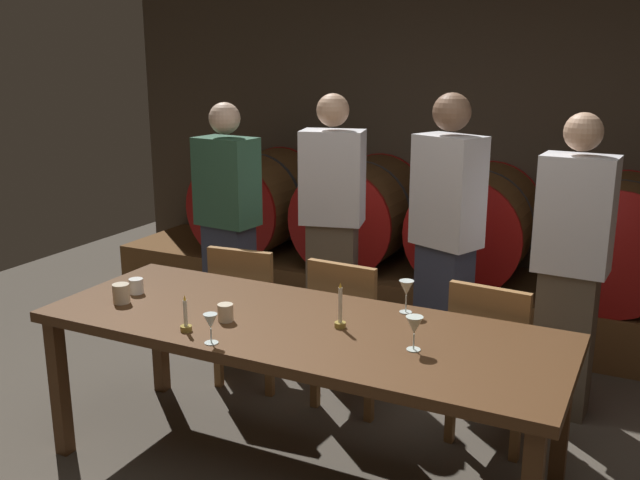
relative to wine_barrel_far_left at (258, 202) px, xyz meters
The scene contains 22 objects.
back_wall 2.05m from the wine_barrel_far_left, 16.68° to the left, with size 6.55×0.24×2.98m, color #473A2D.
barrel_shelf 1.93m from the wine_barrel_far_left, ahead, with size 5.89×0.90×0.37m, color brown.
wine_barrel_far_left is the anchor object (origin of this frame).
wine_barrel_left 0.93m from the wine_barrel_far_left, ahead, with size 0.81×0.87×0.81m.
wine_barrel_center 1.82m from the wine_barrel_far_left, ahead, with size 0.81×0.87×0.81m.
wine_barrel_right 2.77m from the wine_barrel_far_left, ahead, with size 0.81×0.87×0.81m.
dining_table 2.73m from the wine_barrel_far_left, 54.94° to the right, with size 2.44×0.90×0.76m.
chair_left 1.79m from the wine_barrel_far_left, 60.66° to the right, with size 0.43×0.43×0.88m.
chair_center 2.18m from the wine_barrel_far_left, 45.31° to the right, with size 0.42×0.42×0.88m.
chair_right 2.82m from the wine_barrel_far_left, 34.12° to the right, with size 0.43×0.43×0.88m.
guest_far_left 1.29m from the wine_barrel_far_left, 67.34° to the right, with size 0.40×0.28×1.67m.
guest_center_left 1.55m from the wine_barrel_far_left, 41.25° to the right, with size 0.43×0.32×1.73m.
guest_center_right 2.13m from the wine_barrel_far_left, 27.54° to the right, with size 0.44×0.37×1.75m.
guest_far_right 2.81m from the wine_barrel_far_left, 22.20° to the right, with size 0.39×0.26×1.67m.
candle_left 2.80m from the wine_barrel_far_left, 65.39° to the right, with size 0.05×0.05×0.17m.
candle_right 2.82m from the wine_barrel_far_left, 51.30° to the right, with size 0.05×0.05×0.21m.
wine_glass_left 2.93m from the wine_barrel_far_left, 62.72° to the right, with size 0.06×0.06×0.13m.
wine_glass_center 2.73m from the wine_barrel_far_left, 43.87° to the right, with size 0.07×0.07×0.16m.
wine_glass_right 3.14m from the wine_barrel_far_left, 46.92° to the right, with size 0.07×0.07×0.15m.
cup_left 2.32m from the wine_barrel_far_left, 74.42° to the right, with size 0.07×0.07×0.08m, color white.
cup_center 2.47m from the wine_barrel_far_left, 74.67° to the right, with size 0.08×0.08×0.10m, color beige.
cup_right 2.67m from the wine_barrel_far_left, 62.03° to the right, with size 0.07×0.07×0.08m, color beige.
Camera 1 is at (1.18, -2.40, 1.97)m, focal length 40.02 mm.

